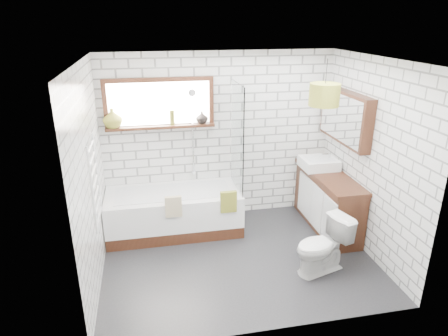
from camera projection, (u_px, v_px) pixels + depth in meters
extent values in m
cube|color=black|center=(238.00, 258.00, 5.18)|extent=(3.40, 2.60, 0.01)
cube|color=white|center=(241.00, 59.00, 4.29)|extent=(3.40, 2.60, 0.01)
cube|color=white|center=(219.00, 138.00, 5.93)|extent=(3.40, 0.01, 2.50)
cube|color=white|center=(273.00, 219.00, 3.54)|extent=(3.40, 0.01, 2.50)
cube|color=white|center=(90.00, 179.00, 4.42)|extent=(0.01, 2.60, 2.50)
cube|color=white|center=(370.00, 159.00, 5.04)|extent=(0.01, 2.60, 2.50)
cube|color=black|center=(160.00, 104.00, 5.54)|extent=(1.52, 0.16, 0.68)
cube|color=white|center=(95.00, 183.00, 4.45)|extent=(0.06, 0.52, 1.00)
cube|color=black|center=(345.00, 117.00, 5.44)|extent=(0.16, 1.20, 0.70)
cylinder|color=silver|center=(193.00, 133.00, 5.78)|extent=(0.02, 0.02, 1.30)
cube|color=white|center=(174.00, 212.00, 5.74)|extent=(1.89, 0.83, 0.61)
cube|color=white|center=(237.00, 138.00, 5.54)|extent=(0.02, 0.72, 1.50)
cube|color=olive|center=(229.00, 202.00, 5.39)|extent=(0.22, 0.06, 0.30)
cube|color=tan|center=(173.00, 207.00, 5.25)|extent=(0.22, 0.06, 0.29)
cube|color=black|center=(328.00, 201.00, 5.81)|extent=(0.47, 1.47, 0.84)
cube|color=white|center=(319.00, 163.00, 5.87)|extent=(0.51, 0.44, 0.15)
cylinder|color=silver|center=(329.00, 159.00, 5.88)|extent=(0.04, 0.04, 0.17)
imported|color=white|center=(322.00, 246.00, 4.80)|extent=(0.57, 0.77, 0.70)
imported|color=olive|center=(112.00, 120.00, 5.46)|extent=(0.29, 0.29, 0.27)
imported|color=black|center=(202.00, 119.00, 5.70)|extent=(0.19, 0.19, 0.18)
cylinder|color=olive|center=(172.00, 119.00, 5.62)|extent=(0.07, 0.07, 0.21)
cylinder|color=olive|center=(324.00, 95.00, 4.54)|extent=(0.35, 0.35, 0.26)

